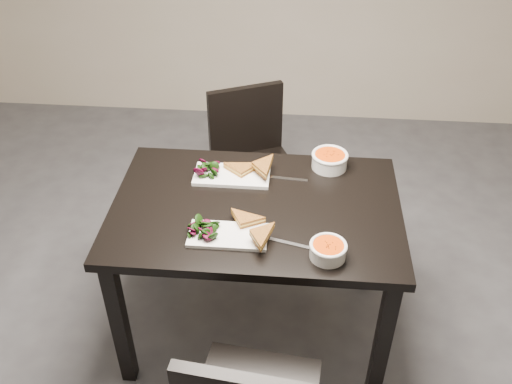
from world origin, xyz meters
TOP-DOWN VIEW (x-y plane):
  - table at (0.11, 0.37)m, footprint 1.20×0.80m
  - chair_far at (0.02, 1.15)m, footprint 0.55×0.55m
  - plate_near at (0.02, 0.17)m, footprint 0.31×0.15m
  - sandwich_near at (0.08, 0.19)m, footprint 0.19×0.17m
  - salad_near at (-0.08, 0.17)m, footprint 0.10×0.09m
  - soup_bowl_near at (0.40, 0.09)m, footprint 0.14×0.14m
  - cutlery_near at (0.27, 0.15)m, footprint 0.18×0.06m
  - plate_far at (-0.01, 0.57)m, footprint 0.33×0.17m
  - sandwich_far at (0.05, 0.55)m, footprint 0.20×0.21m
  - salad_far at (-0.11, 0.57)m, footprint 0.10×0.09m
  - soup_bowl_far at (0.42, 0.68)m, footprint 0.17×0.17m
  - cutlery_far at (0.23, 0.57)m, footprint 0.18×0.03m

SIDE VIEW (x-z plane):
  - chair_far at x=0.02m, z-range 0.06..0.91m
  - table at x=0.11m, z-range 0.28..1.03m
  - cutlery_near at x=0.27m, z-range 0.75..0.75m
  - cutlery_far at x=0.23m, z-range 0.75..0.75m
  - plate_near at x=0.02m, z-range 0.75..0.77m
  - plate_far at x=-0.01m, z-range 0.75..0.77m
  - soup_bowl_near at x=0.40m, z-range 0.75..0.82m
  - salad_near at x=-0.08m, z-range 0.77..0.81m
  - salad_far at x=-0.11m, z-range 0.77..0.81m
  - sandwich_near at x=0.08m, z-range 0.77..0.81m
  - soup_bowl_far at x=0.42m, z-range 0.75..0.83m
  - sandwich_far at x=0.05m, z-range 0.77..0.82m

